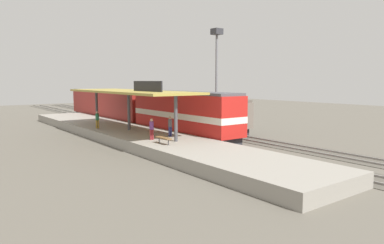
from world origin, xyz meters
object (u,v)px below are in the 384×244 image
(locomotive, at_px, (184,114))
(freight_car, at_px, (205,114))
(person_walking, at_px, (170,125))
(person_waiting, at_px, (97,119))
(person_boarding, at_px, (152,128))
(passenger_carriage_single, at_px, (108,105))
(platform_bench, at_px, (164,138))
(light_mast, at_px, (217,57))

(locomotive, bearing_deg, freight_car, 27.94)
(locomotive, height_order, person_walking, locomotive)
(person_waiting, distance_m, person_walking, 9.18)
(person_walking, height_order, person_boarding, same)
(freight_car, height_order, person_boarding, freight_car)
(passenger_carriage_single, relative_size, person_waiting, 11.70)
(platform_bench, relative_size, person_waiting, 0.99)
(person_walking, xyz_separation_m, person_boarding, (-2.16, -0.59, 0.00))
(person_walking, bearing_deg, person_boarding, -164.78)
(platform_bench, height_order, person_boarding, person_boarding)
(person_walking, bearing_deg, passenger_carriage_single, 80.34)
(passenger_carriage_single, relative_size, person_walking, 11.70)
(platform_bench, relative_size, freight_car, 0.14)
(locomotive, bearing_deg, person_walking, -139.66)
(platform_bench, distance_m, freight_car, 13.47)
(person_boarding, bearing_deg, person_waiting, 95.02)
(platform_bench, bearing_deg, light_mast, 36.20)
(platform_bench, distance_m, person_waiting, 11.51)
(locomotive, xyz_separation_m, light_mast, (7.80, 4.26, 5.99))
(locomotive, distance_m, passenger_carriage_single, 18.00)
(light_mast, distance_m, person_waiting, 15.84)
(platform_bench, bearing_deg, locomotive, 44.24)
(passenger_carriage_single, xyz_separation_m, freight_car, (4.60, -15.56, -0.34))
(freight_car, xyz_separation_m, light_mast, (3.20, 1.82, 6.43))
(passenger_carriage_single, distance_m, person_boarding, 22.38)
(locomotive, bearing_deg, passenger_carriage_single, 90.00)
(locomotive, relative_size, light_mast, 1.23)
(passenger_carriage_single, bearing_deg, light_mast, -60.42)
(passenger_carriage_single, distance_m, person_waiting, 14.00)
(passenger_carriage_single, bearing_deg, freight_car, -73.53)
(freight_car, bearing_deg, person_boarding, -149.59)
(person_boarding, bearing_deg, locomotive, 32.30)
(platform_bench, bearing_deg, person_boarding, 83.31)
(locomotive, distance_m, person_waiting, 8.66)
(locomotive, height_order, person_waiting, locomotive)
(person_waiting, bearing_deg, platform_bench, -87.24)
(platform_bench, height_order, person_waiting, person_waiting)
(locomotive, bearing_deg, person_waiting, 139.30)
(passenger_carriage_single, bearing_deg, person_walking, -99.66)
(locomotive, height_order, person_boarding, locomotive)
(freight_car, bearing_deg, person_walking, -146.18)
(platform_bench, xyz_separation_m, locomotive, (6.00, 5.84, 1.07))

